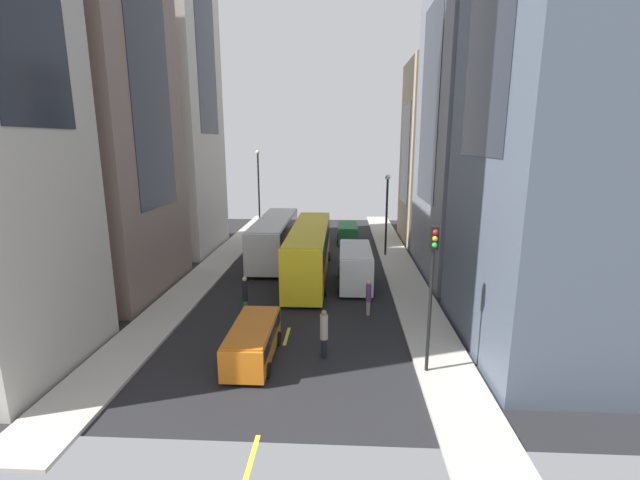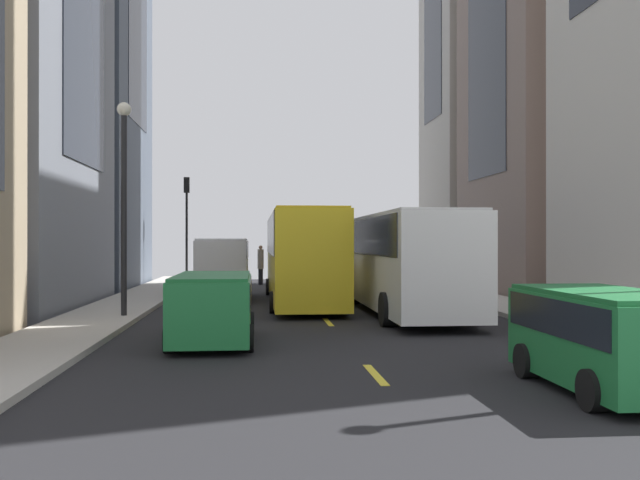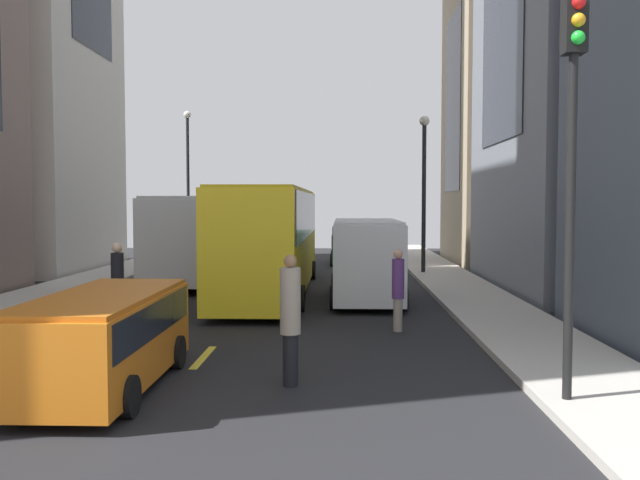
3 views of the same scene
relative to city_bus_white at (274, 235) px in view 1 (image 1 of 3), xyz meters
The scene contains 24 objects.
ground_plane 3.90m from the city_bus_white, 33.15° to the right, with size 40.66×40.66×0.00m, color black.
sidewalk_west 5.03m from the city_bus_white, 156.76° to the right, with size 2.53×44.00×0.15m, color #B2ADA3.
sidewalk_east 10.22m from the city_bus_white, 10.51° to the right, with size 2.53×44.00×0.15m, color #B2ADA3.
lane_stripe_0 23.09m from the city_bus_white, 83.00° to the right, with size 0.16×2.00×0.01m, color yellow.
lane_stripe_1 14.84m from the city_bus_white, 79.01° to the right, with size 0.16×2.00×0.01m, color yellow.
lane_stripe_2 6.95m from the city_bus_white, 65.07° to the right, with size 0.16×2.00×0.01m, color yellow.
lane_stripe_3 4.18m from the city_bus_white, 40.20° to the left, with size 0.16×2.00×0.01m, color yellow.
lane_stripe_4 11.31m from the city_bus_white, 75.41° to the left, with size 0.16×2.00×0.01m, color yellow.
lane_stripe_5 19.48m from the city_bus_white, 81.68° to the left, with size 0.16×2.00×0.01m, color yellow.
building_west_1 16.18m from the city_bus_white, 139.30° to the right, with size 7.65×9.56×24.43m.
building_east_1 19.04m from the city_bus_white, 10.95° to the right, with size 9.44×10.94×23.68m.
building_east_2 17.36m from the city_bus_white, 27.53° to the left, with size 6.09×8.16×16.56m.
city_bus_white is the anchor object (origin of this frame).
streetcar_yellow 5.54m from the city_bus_white, 54.90° to the right, with size 2.70×13.11×3.59m.
delivery_van_white 9.15m from the city_bus_white, 45.71° to the right, with size 2.25×5.59×2.58m.
car_orange_0 16.91m from the city_bus_white, 84.48° to the right, with size 1.95×4.70×1.61m.
car_green_1 12.62m from the city_bus_white, 93.20° to the left, with size 1.98×4.04×1.65m.
car_green_2 8.94m from the city_bus_white, 47.28° to the left, with size 1.97×4.40×1.67m.
pedestrian_walking_far 11.72m from the city_bus_white, 89.26° to the right, with size 0.31×0.31×2.16m.
pedestrian_crossing_near 17.16m from the city_bus_white, 74.01° to the right, with size 0.35×0.35×2.25m.
pedestrian_crossing_mid 13.49m from the city_bus_white, 58.87° to the right, with size 0.30×0.30×2.00m.
traffic_light_near_corner 19.94m from the city_bus_white, 62.94° to the right, with size 0.32×0.44×6.06m.
streetlamp_near 12.87m from the city_bus_white, 106.30° to the left, with size 0.44×0.44×8.38m.
streetlamp_far 9.46m from the city_bus_white, ahead, with size 0.44×0.44×6.68m.
Camera 1 is at (2.65, -32.23, 9.35)m, focal length 24.28 mm.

